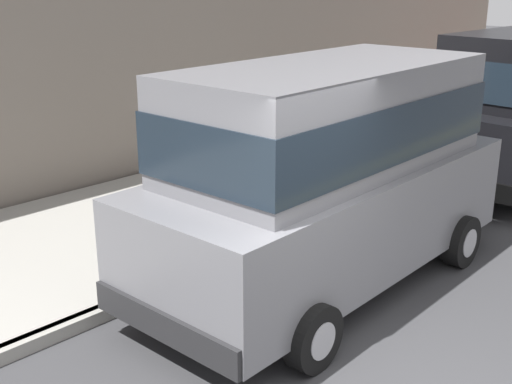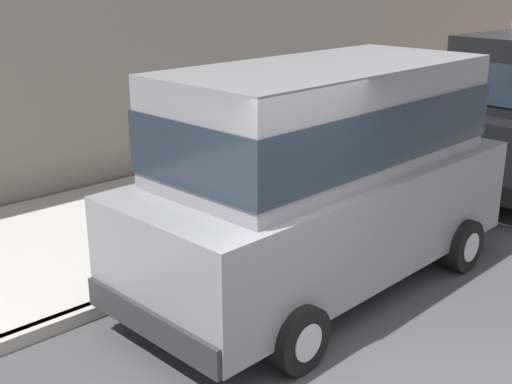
% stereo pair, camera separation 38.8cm
% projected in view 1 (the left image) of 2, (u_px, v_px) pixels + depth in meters
% --- Properties ---
extents(curb, '(0.16, 64.00, 0.14)m').
position_uv_depth(curb, '(148.00, 294.00, 7.20)').
color(curb, gray).
rests_on(curb, ground).
extents(sidewalk, '(3.60, 64.00, 0.14)m').
position_uv_depth(sidewalk, '(61.00, 249.00, 8.39)').
color(sidewalk, '#99968E').
rests_on(sidewalk, ground).
extents(car_grey_van, '(2.27, 4.97, 2.52)m').
position_uv_depth(car_grey_van, '(328.00, 167.00, 7.20)').
color(car_grey_van, slate).
rests_on(car_grey_van, ground).
extents(dog_brown, '(0.53, 0.61, 0.49)m').
position_uv_depth(dog_brown, '(167.00, 195.00, 9.31)').
color(dog_brown, brown).
rests_on(dog_brown, sidewalk).
extents(building_facade, '(0.50, 20.00, 4.76)m').
position_uv_depth(building_facade, '(239.00, 29.00, 12.65)').
color(building_facade, slate).
rests_on(building_facade, ground).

